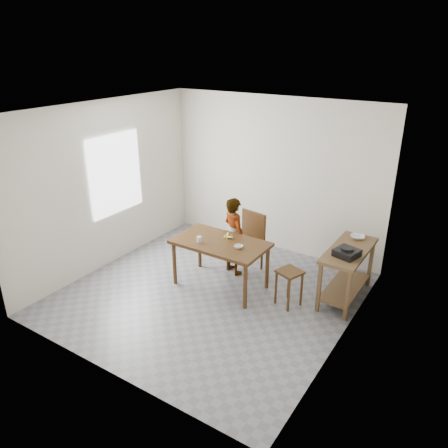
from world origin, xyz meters
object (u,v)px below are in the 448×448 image
Objects in this scene: prep_counter at (346,274)px; stool at (289,288)px; dining_table at (220,264)px; dining_chair at (245,243)px; child at (234,236)px.

stool is (-0.62, -0.61, -0.13)m from prep_counter.
dining_table is 1.45× the size of dining_chair.
prep_counter reaches higher than dining_table.
stool is (1.17, -0.41, -0.37)m from child.
child is at bearing 97.52° from dining_table.
prep_counter is 1.67m from dining_chair.
dining_chair is (0.06, 0.64, 0.11)m from dining_table.
dining_chair is (-1.66, -0.06, 0.08)m from prep_counter.
prep_counter is at bearing 44.54° from stool.
dining_table is at bearing -157.85° from prep_counter.
child reaches higher than prep_counter.
dining_table is 0.57m from child.
dining_table is 1.17× the size of prep_counter.
prep_counter is 2.20× the size of stool.
dining_chair is at bearing -105.06° from child.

